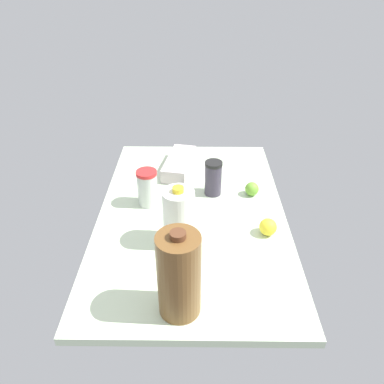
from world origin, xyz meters
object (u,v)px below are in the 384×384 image
at_px(tumbler_cup, 148,188).
at_px(lemon_near_front, 268,227).
at_px(shaker_bottle, 213,178).
at_px(chocolate_milk_jug, 179,275).
at_px(milk_jug, 179,217).
at_px(egg_carton, 179,164).
at_px(lime_loose, 252,189).

xyz_separation_m(tumbler_cup, lemon_near_front, (-0.20, -0.47, -0.05)).
bearing_deg(tumbler_cup, lemon_near_front, -112.50).
distance_m(shaker_bottle, chocolate_milk_jug, 0.65).
bearing_deg(milk_jug, lemon_near_front, -81.99).
height_order(egg_carton, lime_loose, egg_carton).
distance_m(chocolate_milk_jug, lime_loose, 0.70).
bearing_deg(lemon_near_front, chocolate_milk_jug, 138.01).
bearing_deg(tumbler_cup, milk_jug, -149.98).
distance_m(chocolate_milk_jug, lemon_near_front, 0.49).
distance_m(tumbler_cup, lemon_near_front, 0.51).
bearing_deg(lime_loose, tumbler_cup, 99.15).
relative_size(chocolate_milk_jug, lemon_near_front, 4.49).
xyz_separation_m(tumbler_cup, lime_loose, (0.07, -0.45, -0.05)).
height_order(chocolate_milk_jug, lime_loose, chocolate_milk_jug).
xyz_separation_m(shaker_bottle, chocolate_milk_jug, (-0.63, 0.12, 0.06)).
bearing_deg(lime_loose, egg_carton, 56.50).
xyz_separation_m(tumbler_cup, chocolate_milk_jug, (-0.55, -0.15, 0.06)).
bearing_deg(milk_jug, egg_carton, 2.24).
relative_size(tumbler_cup, lemon_near_front, 2.38).
bearing_deg(egg_carton, lime_loose, -112.97).
relative_size(tumbler_cup, milk_jug, 0.66).
bearing_deg(egg_carton, lemon_near_front, -133.30).
bearing_deg(shaker_bottle, milk_jug, 157.38).
bearing_deg(lemon_near_front, tumbler_cup, 67.50).
height_order(tumbler_cup, lime_loose, tumbler_cup).
height_order(tumbler_cup, milk_jug, milk_jug).
height_order(shaker_bottle, lemon_near_front, shaker_bottle).
bearing_deg(shaker_bottle, lemon_near_front, -144.60).
relative_size(shaker_bottle, lime_loose, 2.60).
bearing_deg(chocolate_milk_jug, milk_jug, 2.51).
bearing_deg(shaker_bottle, egg_carton, 37.17).
height_order(chocolate_milk_jug, lemon_near_front, chocolate_milk_jug).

